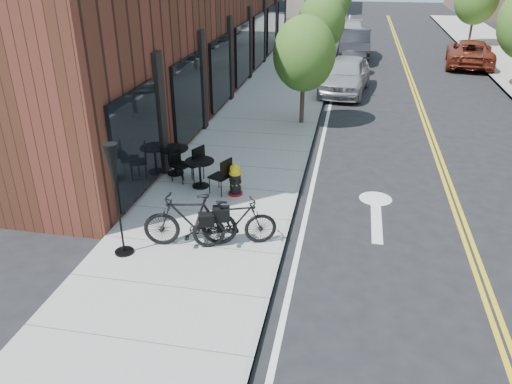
# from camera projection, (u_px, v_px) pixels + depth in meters

# --- Properties ---
(ground) EXTENTS (120.00, 120.00, 0.00)m
(ground) POSITION_uv_depth(u_px,v_px,m) (282.00, 259.00, 10.52)
(ground) COLOR black
(ground) RESTS_ON ground
(sidewalk_near) EXTENTS (4.00, 70.00, 0.12)m
(sidewalk_near) POSITION_uv_depth(u_px,v_px,m) (269.00, 114.00, 19.67)
(sidewalk_near) COLOR #9E9B93
(sidewalk_near) RESTS_ON ground
(building_near) EXTENTS (5.00, 28.00, 7.00)m
(building_near) POSITION_uv_depth(u_px,v_px,m) (186.00, 9.00, 22.47)
(building_near) COLOR #432115
(building_near) RESTS_ON ground
(tree_near_a) EXTENTS (2.20, 2.20, 3.81)m
(tree_near_a) POSITION_uv_depth(u_px,v_px,m) (304.00, 54.00, 17.43)
(tree_near_a) COLOR #382B1E
(tree_near_a) RESTS_ON sidewalk_near
(tree_near_b) EXTENTS (2.30, 2.30, 3.98)m
(tree_near_b) POSITION_uv_depth(u_px,v_px,m) (322.00, 22.00, 24.44)
(tree_near_b) COLOR #382B1E
(tree_near_b) RESTS_ON sidewalk_near
(tree_near_c) EXTENTS (2.10, 2.10, 3.67)m
(tree_near_c) POSITION_uv_depth(u_px,v_px,m) (331.00, 9.00, 31.58)
(tree_near_c) COLOR #382B1E
(tree_near_c) RESTS_ON sidewalk_near
(fire_hydrant) EXTENTS (0.47, 0.47, 0.86)m
(fire_hydrant) POSITION_uv_depth(u_px,v_px,m) (235.00, 180.00, 12.88)
(fire_hydrant) COLOR maroon
(fire_hydrant) RESTS_ON sidewalk_near
(bicycle_left) EXTENTS (2.08, 0.97, 1.20)m
(bicycle_left) POSITION_uv_depth(u_px,v_px,m) (190.00, 220.00, 10.57)
(bicycle_left) COLOR black
(bicycle_left) RESTS_ON sidewalk_near
(bicycle_right) EXTENTS (1.88, 1.12, 1.09)m
(bicycle_right) POSITION_uv_depth(u_px,v_px,m) (235.00, 223.00, 10.58)
(bicycle_right) COLOR black
(bicycle_right) RESTS_ON sidewalk_near
(bistro_set_b) EXTENTS (1.84, 1.14, 0.98)m
(bistro_set_b) POSITION_uv_depth(u_px,v_px,m) (200.00, 170.00, 13.27)
(bistro_set_b) COLOR black
(bistro_set_b) RESTS_ON sidewalk_near
(bistro_set_c) EXTENTS (1.89, 1.22, 1.01)m
(bistro_set_c) POSITION_uv_depth(u_px,v_px,m) (175.00, 157.00, 14.04)
(bistro_set_c) COLOR black
(bistro_set_c) RESTS_ON sidewalk_near
(patio_umbrella) EXTENTS (0.39, 0.39, 2.44)m
(patio_umbrella) POSITION_uv_depth(u_px,v_px,m) (114.00, 177.00, 9.78)
(patio_umbrella) COLOR black
(patio_umbrella) RESTS_ON sidewalk_near
(parked_car_a) EXTENTS (2.44, 4.93, 1.62)m
(parked_car_a) POSITION_uv_depth(u_px,v_px,m) (345.00, 75.00, 22.44)
(parked_car_a) COLOR #94969B
(parked_car_a) RESTS_ON ground
(parked_car_b) EXTENTS (1.82, 4.99, 1.63)m
(parked_car_b) POSITION_uv_depth(u_px,v_px,m) (354.00, 45.00, 29.45)
(parked_car_b) COLOR black
(parked_car_b) RESTS_ON ground
(parked_car_c) EXTENTS (2.05, 4.58, 1.31)m
(parked_car_c) POSITION_uv_depth(u_px,v_px,m) (352.00, 32.00, 35.31)
(parked_car_c) COLOR #A4A4A9
(parked_car_c) RESTS_ON ground
(parked_car_far) EXTENTS (3.09, 5.48, 1.45)m
(parked_car_far) POSITION_uv_depth(u_px,v_px,m) (470.00, 53.00, 27.69)
(parked_car_far) COLOR maroon
(parked_car_far) RESTS_ON ground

